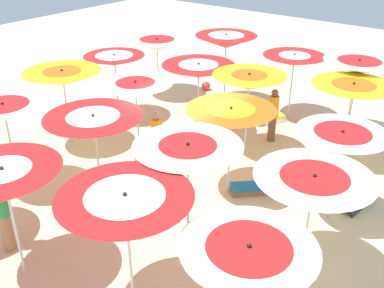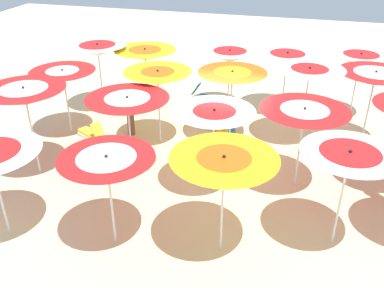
# 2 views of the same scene
# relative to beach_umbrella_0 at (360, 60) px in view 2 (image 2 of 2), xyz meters

# --- Properties ---
(ground) EXTENTS (40.64, 40.64, 0.04)m
(ground) POSITION_rel_beach_umbrella_0_xyz_m (4.24, -3.86, -2.11)
(ground) COLOR beige
(beach_umbrella_0) EXTENTS (1.92, 1.92, 2.36)m
(beach_umbrella_0) POSITION_rel_beach_umbrella_0_xyz_m (0.00, 0.00, 0.00)
(beach_umbrella_0) COLOR silver
(beach_umbrella_0) RESTS_ON ground
(beach_umbrella_1) EXTENTS (2.16, 2.16, 2.25)m
(beach_umbrella_1) POSITION_rel_beach_umbrella_0_xyz_m (0.13, -2.42, -0.09)
(beach_umbrella_1) COLOR silver
(beach_umbrella_1) RESTS_ON ground
(beach_umbrella_2) EXTENTS (1.96, 1.96, 2.26)m
(beach_umbrella_2) POSITION_rel_beach_umbrella_0_xyz_m (0.40, -4.42, -0.09)
(beach_umbrella_2) COLOR silver
(beach_umbrella_2) RESTS_ON ground
(beach_umbrella_3) EXTENTS (2.20, 2.20, 2.31)m
(beach_umbrella_3) POSITION_rel_beach_umbrella_0_xyz_m (1.23, -7.31, -0.03)
(beach_umbrella_3) COLOR silver
(beach_umbrella_3) RESTS_ON ground
(beach_umbrella_4) EXTENTS (2.09, 2.09, 2.49)m
(beach_umbrella_4) POSITION_rel_beach_umbrella_0_xyz_m (1.68, -8.91, 0.15)
(beach_umbrella_4) COLOR silver
(beach_umbrella_4) RESTS_ON ground
(beach_umbrella_5) EXTENTS (2.20, 2.20, 2.45)m
(beach_umbrella_5) POSITION_rel_beach_umbrella_0_xyz_m (2.11, 0.24, 0.10)
(beach_umbrella_5) COLOR silver
(beach_umbrella_5) RESTS_ON ground
(beach_umbrella_6) EXTENTS (2.11, 2.11, 2.48)m
(beach_umbrella_6) POSITION_rel_beach_umbrella_0_xyz_m (2.35, -1.64, 0.17)
(beach_umbrella_6) COLOR silver
(beach_umbrella_6) RESTS_ON ground
(beach_umbrella_7) EXTENTS (2.11, 2.11, 2.34)m
(beach_umbrella_7) POSITION_rel_beach_umbrella_0_xyz_m (2.85, -3.88, 0.02)
(beach_umbrella_7) COLOR silver
(beach_umbrella_7) RESTS_ON ground
(beach_umbrella_8) EXTENTS (2.03, 2.03, 2.43)m
(beach_umbrella_8) POSITION_rel_beach_umbrella_0_xyz_m (3.65, -5.98, 0.07)
(beach_umbrella_8) COLOR silver
(beach_umbrella_8) RESTS_ON ground
(beach_umbrella_9) EXTENTS (2.05, 2.05, 2.23)m
(beach_umbrella_9) POSITION_rel_beach_umbrella_0_xyz_m (3.81, -9.08, -0.09)
(beach_umbrella_9) COLOR silver
(beach_umbrella_9) RESTS_ON ground
(beach_umbrella_11) EXTENTS (2.24, 2.24, 2.31)m
(beach_umbrella_11) POSITION_rel_beach_umbrella_0_xyz_m (5.07, -1.67, -0.00)
(beach_umbrella_11) COLOR silver
(beach_umbrella_11) RESTS_ON ground
(beach_umbrella_12) EXTENTS (2.02, 2.02, 2.35)m
(beach_umbrella_12) POSITION_rel_beach_umbrella_0_xyz_m (5.82, -3.78, 0.02)
(beach_umbrella_12) COLOR silver
(beach_umbrella_12) RESTS_ON ground
(beach_umbrella_13) EXTENTS (2.22, 2.22, 2.31)m
(beach_umbrella_13) POSITION_rel_beach_umbrella_0_xyz_m (5.52, -6.17, -0.04)
(beach_umbrella_13) COLOR silver
(beach_umbrella_13) RESTS_ON ground
(beach_umbrella_14) EXTENTS (2.16, 2.16, 2.59)m
(beach_umbrella_14) POSITION_rel_beach_umbrella_0_xyz_m (6.25, -8.71, 0.22)
(beach_umbrella_14) COLOR silver
(beach_umbrella_14) RESTS_ON ground
(beach_umbrella_16) EXTENTS (1.99, 1.99, 2.38)m
(beach_umbrella_16) POSITION_rel_beach_umbrella_0_xyz_m (7.14, -0.73, 0.08)
(beach_umbrella_16) COLOR silver
(beach_umbrella_16) RESTS_ON ground
(beach_umbrella_17) EXTENTS (2.16, 2.16, 2.40)m
(beach_umbrella_17) POSITION_rel_beach_umbrella_0_xyz_m (8.02, -3.10, 0.04)
(beach_umbrella_17) COLOR silver
(beach_umbrella_17) RESTS_ON ground
(beach_umbrella_18) EXTENTS (1.98, 1.98, 2.25)m
(beach_umbrella_18) POSITION_rel_beach_umbrella_0_xyz_m (8.38, -5.42, -0.06)
(beach_umbrella_18) COLOR silver
(beach_umbrella_18) RESTS_ON ground
(lounger_0) EXTENTS (0.45, 1.22, 0.70)m
(lounger_0) POSITION_rel_beach_umbrella_0_xyz_m (0.04, -5.28, -1.88)
(lounger_0) COLOR #333338
(lounger_0) RESTS_ON ground
(lounger_1) EXTENTS (0.87, 1.16, 0.70)m
(lounger_1) POSITION_rel_beach_umbrella_0_xyz_m (4.06, -8.22, -1.87)
(lounger_1) COLOR silver
(lounger_1) RESTS_ON ground
(lounger_2) EXTENTS (1.23, 1.22, 0.66)m
(lounger_2) POSITION_rel_beach_umbrella_0_xyz_m (2.28, -4.28, -1.88)
(lounger_2) COLOR olive
(lounger_2) RESTS_ON ground
(beachgoer_0) EXTENTS (0.30, 0.30, 1.65)m
(beachgoer_0) POSITION_rel_beach_umbrella_0_xyz_m (5.05, -3.71, -1.23)
(beachgoer_0) COLOR #A3704C
(beachgoer_0) RESTS_ON ground
(beachgoer_2) EXTENTS (0.30, 0.30, 1.68)m
(beachgoer_2) POSITION_rel_beach_umbrella_0_xyz_m (3.39, -7.09, -1.22)
(beachgoer_2) COLOR brown
(beachgoer_2) RESTS_ON ground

